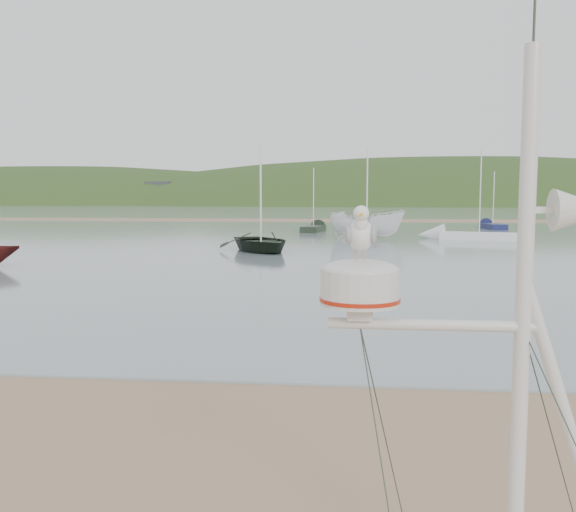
# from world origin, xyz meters

# --- Properties ---
(ground) EXTENTS (560.00, 560.00, 0.00)m
(ground) POSITION_xyz_m (0.00, 0.00, 0.00)
(ground) COLOR #8D6E51
(ground) RESTS_ON ground
(water) EXTENTS (560.00, 256.00, 0.04)m
(water) POSITION_xyz_m (0.00, 132.00, 0.02)
(water) COLOR gray
(water) RESTS_ON ground
(sandbar) EXTENTS (560.00, 7.00, 0.07)m
(sandbar) POSITION_xyz_m (0.00, 70.00, 0.07)
(sandbar) COLOR #8D6E51
(sandbar) RESTS_ON water
(hill_ridge) EXTENTS (620.00, 180.00, 80.00)m
(hill_ridge) POSITION_xyz_m (18.52, 235.00, -19.70)
(hill_ridge) COLOR #243B18
(hill_ridge) RESTS_ON ground
(far_cottages) EXTENTS (294.40, 6.30, 8.00)m
(far_cottages) POSITION_xyz_m (3.00, 196.00, 4.00)
(far_cottages) COLOR beige
(far_cottages) RESTS_ON ground
(mast_rig) EXTENTS (2.08, 2.22, 4.70)m
(mast_rig) POSITION_xyz_m (3.37, -1.75, 1.14)
(mast_rig) COLOR silver
(mast_rig) RESTS_ON ground
(boat_dark) EXTENTS (3.69, 2.71, 5.10)m
(boat_dark) POSITION_xyz_m (-2.39, 26.94, 2.59)
(boat_dark) COLOR black
(boat_dark) RESTS_ON water
(boat_white) EXTENTS (2.44, 2.40, 5.29)m
(boat_white) POSITION_xyz_m (3.53, 37.30, 2.69)
(boat_white) COLOR white
(boat_white) RESTS_ON water
(sailboat_dark_mid) EXTENTS (2.20, 5.93, 5.80)m
(sailboat_dark_mid) POSITION_xyz_m (-0.52, 47.23, 0.30)
(sailboat_dark_mid) COLOR black
(sailboat_dark_mid) RESTS_ON ground
(sailboat_blue_far) EXTENTS (1.87, 5.74, 5.65)m
(sailboat_blue_far) POSITION_xyz_m (15.19, 53.02, 0.30)
(sailboat_blue_far) COLOR #131843
(sailboat_blue_far) RESTS_ON ground
(sailboat_white_near) EXTENTS (6.91, 3.58, 6.70)m
(sailboat_white_near) POSITION_xyz_m (9.50, 37.80, 0.30)
(sailboat_white_near) COLOR white
(sailboat_white_near) RESTS_ON ground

